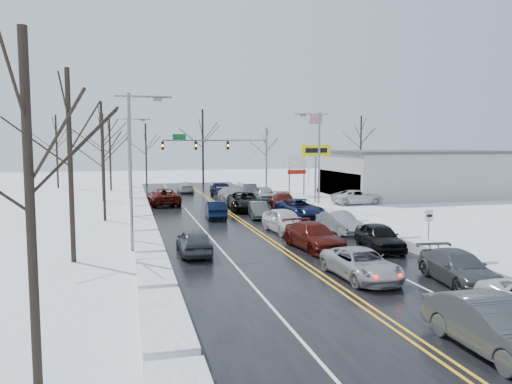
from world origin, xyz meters
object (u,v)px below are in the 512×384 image
object	(u,v)px
tires_plus_sign	(316,154)
oncoming_car_0	(216,218)
flagpole	(310,145)
traffic_signal_mast	(227,149)
dealership_building	(418,173)

from	to	relation	value
tires_plus_sign	oncoming_car_0	distance (m)	15.91
flagpole	traffic_signal_mast	bearing A→B (deg)	-170.27
flagpole	dealership_building	bearing A→B (deg)	-53.73
traffic_signal_mast	dealership_building	xyz separation A→B (m)	(20.53, -9.99, -2.82)
oncoming_car_0	dealership_building	bearing A→B (deg)	-152.49
flagpole	dealership_building	distance (m)	15.24
traffic_signal_mast	flagpole	size ratio (longest dim) A/B	1.33
flagpole	dealership_building	world-z (taller)	flagpole
tires_plus_sign	oncoming_car_0	bearing A→B (deg)	-143.88
flagpole	oncoming_car_0	world-z (taller)	flagpole
flagpole	tires_plus_sign	bearing A→B (deg)	-108.44
traffic_signal_mast	oncoming_car_0	size ratio (longest dim) A/B	3.04
traffic_signal_mast	flagpole	bearing A→B (deg)	9.73
tires_plus_sign	flagpole	xyz separation A→B (m)	(4.67, 14.01, 0.93)
flagpole	oncoming_car_0	bearing A→B (deg)	-126.37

